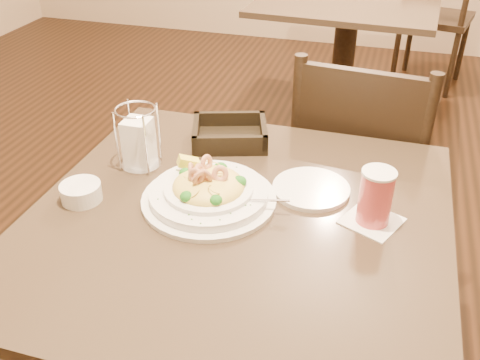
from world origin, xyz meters
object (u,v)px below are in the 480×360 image
(dining_chair_far, at_px, (436,12))
(butter_ramekin, at_px, (81,192))
(bread_basket, at_px, (230,135))
(napkin_caddy, at_px, (139,141))
(drink_glass, at_px, (375,197))
(dining_chair_near, at_px, (358,178))
(side_plate, at_px, (311,189))
(pasta_bowl, at_px, (209,191))
(main_table, at_px, (238,294))
(background_table, at_px, (345,42))

(dining_chair_far, bearing_deg, butter_ramekin, 85.91)
(bread_basket, relative_size, napkin_caddy, 1.49)
(napkin_caddy, bearing_deg, drink_glass, -7.36)
(dining_chair_near, xyz_separation_m, drink_glass, (0.06, -0.56, 0.30))
(dining_chair_near, xyz_separation_m, napkin_caddy, (-0.51, -0.49, 0.31))
(dining_chair_far, bearing_deg, drink_glass, 98.21)
(side_plate, bearing_deg, bread_basket, 145.39)
(bread_basket, bearing_deg, drink_glass, -32.59)
(pasta_bowl, bearing_deg, napkin_caddy, 154.66)
(main_table, distance_m, side_plate, 0.31)
(drink_glass, relative_size, side_plate, 0.81)
(main_table, relative_size, pasta_bowl, 2.67)
(dining_chair_near, xyz_separation_m, butter_ramekin, (-0.58, -0.67, 0.26))
(dining_chair_far, distance_m, butter_ramekin, 2.95)
(butter_ramekin, bearing_deg, background_table, 79.79)
(dining_chair_far, relative_size, side_plate, 5.18)
(main_table, distance_m, napkin_caddy, 0.44)
(main_table, xyz_separation_m, butter_ramekin, (-0.36, -0.04, 0.25))
(main_table, xyz_separation_m, bread_basket, (-0.12, 0.32, 0.25))
(bread_basket, height_order, napkin_caddy, napkin_caddy)
(dining_chair_near, relative_size, dining_chair_far, 1.00)
(pasta_bowl, height_order, bread_basket, pasta_bowl)
(main_table, bearing_deg, background_table, 89.69)
(napkin_caddy, height_order, side_plate, napkin_caddy)
(main_table, height_order, drink_glass, drink_glass)
(butter_ramekin, bearing_deg, drink_glass, 9.20)
(dining_chair_far, bearing_deg, background_table, 71.11)
(background_table, xyz_separation_m, side_plate, (0.12, -1.85, 0.24))
(pasta_bowl, bearing_deg, dining_chair_near, 63.19)
(main_table, bearing_deg, drink_glass, 12.56)
(drink_glass, xyz_separation_m, side_plate, (-0.15, 0.08, -0.06))
(napkin_caddy, xyz_separation_m, butter_ramekin, (-0.06, -0.18, -0.05))
(dining_chair_near, height_order, dining_chair_far, same)
(dining_chair_near, relative_size, napkin_caddy, 5.90)
(side_plate, xyz_separation_m, butter_ramekin, (-0.49, -0.18, 0.01))
(side_plate, bearing_deg, napkin_caddy, -179.18)
(napkin_caddy, bearing_deg, butter_ramekin, -109.45)
(background_table, bearing_deg, pasta_bowl, -92.59)
(background_table, xyz_separation_m, napkin_caddy, (-0.30, -1.85, 0.30))
(main_table, relative_size, drink_glass, 6.16)
(main_table, relative_size, dining_chair_far, 0.97)
(dining_chair_far, distance_m, napkin_caddy, 2.77)
(drink_glass, distance_m, butter_ramekin, 0.65)
(main_table, distance_m, drink_glass, 0.41)
(dining_chair_far, height_order, side_plate, dining_chair_far)
(napkin_caddy, bearing_deg, bread_basket, 45.63)
(dining_chair_far, relative_size, drink_glass, 6.36)
(pasta_bowl, bearing_deg, background_table, 87.41)
(pasta_bowl, distance_m, drink_glass, 0.36)
(dining_chair_near, distance_m, side_plate, 0.55)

